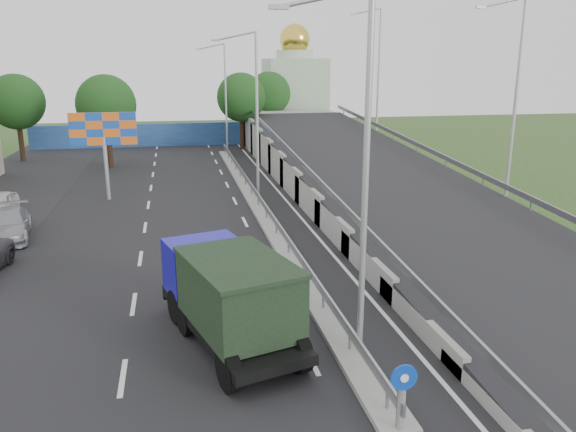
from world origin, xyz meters
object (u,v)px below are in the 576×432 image
object	(u,v)px
church	(295,90)
dump_truck	(228,292)
parked_car_d	(8,225)
lamp_post_mid	(254,107)
billboard	(104,134)
lamp_post_near	(359,161)
lamp_post_far	(224,92)
sign_bollard	(402,396)

from	to	relation	value
church	dump_truck	size ratio (longest dim) A/B	1.96
parked_car_d	lamp_post_mid	bearing A→B (deg)	13.57
billboard	parked_car_d	world-z (taller)	billboard
lamp_post_mid	parked_car_d	distance (m)	15.13
lamp_post_mid	billboard	bearing A→B (deg)	167.62
parked_car_d	billboard	bearing A→B (deg)	52.64
billboard	lamp_post_mid	bearing A→B (deg)	-12.38
church	lamp_post_near	bearing A→B (deg)	-100.38
lamp_post_mid	dump_truck	size ratio (longest dim) A/B	1.43
lamp_post_far	parked_car_d	size ratio (longest dim) A/B	2.06
lamp_post_near	lamp_post_far	world-z (taller)	same
lamp_post_near	parked_car_d	size ratio (longest dim) A/B	2.06
lamp_post_near	lamp_post_far	distance (m)	40.00
sign_bollard	billboard	world-z (taller)	billboard
lamp_post_mid	dump_truck	distance (m)	19.18
sign_bollard	lamp_post_far	world-z (taller)	lamp_post_far
lamp_post_mid	church	size ratio (longest dim) A/B	0.73
lamp_post_near	church	world-z (taller)	church
lamp_post_mid	lamp_post_far	distance (m)	20.00
church	billboard	xyz separation A→B (m)	(-19.00, -32.00, -1.12)
lamp_post_near	lamp_post_mid	size ratio (longest dim) A/B	1.00
sign_bollard	parked_car_d	size ratio (longest dim) A/B	0.34
lamp_post_mid	church	world-z (taller)	church
church	parked_car_d	bearing A→B (deg)	-120.20
lamp_post_near	lamp_post_far	size ratio (longest dim) A/B	1.00
dump_truck	lamp_post_mid	bearing A→B (deg)	63.08
church	dump_truck	world-z (taller)	church
lamp_post_far	church	size ratio (longest dim) A/B	0.73
lamp_post_mid	lamp_post_far	world-z (taller)	same
dump_truck	church	bearing A→B (deg)	59.54
lamp_post_mid	dump_truck	bearing A→B (deg)	-100.80
sign_bollard	dump_truck	world-z (taller)	dump_truck
lamp_post_near	dump_truck	xyz separation A→B (m)	(-3.51, 1.62, -4.19)
lamp_post_mid	lamp_post_far	xyz separation A→B (m)	(0.00, 20.00, 0.00)
lamp_post_far	parked_car_d	world-z (taller)	lamp_post_far
lamp_post_near	dump_truck	bearing A→B (deg)	155.23
sign_bollard	lamp_post_far	size ratio (longest dim) A/B	0.17
church	dump_truck	bearing A→B (deg)	-104.35
church	lamp_post_far	bearing A→B (deg)	-125.24
billboard	dump_truck	world-z (taller)	billboard
lamp_post_far	dump_truck	world-z (taller)	lamp_post_far
sign_bollard	lamp_post_near	world-z (taller)	lamp_post_near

